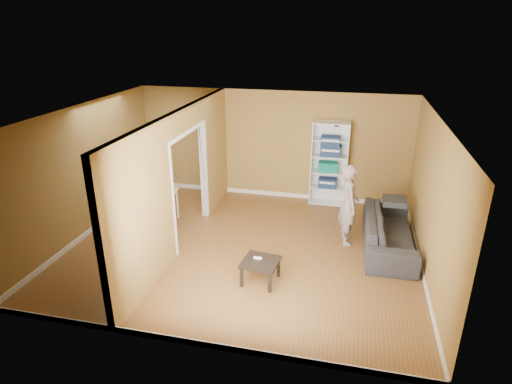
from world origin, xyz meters
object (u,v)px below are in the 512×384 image
sofa (389,227)px  dining_table (149,196)px  chair_left (119,197)px  coffee_table (260,264)px  chair_near (139,214)px  bookshelf (329,163)px  chair_far (164,195)px  person (350,198)px

sofa → dining_table: sofa is taller
dining_table → chair_left: size_ratio=1.07×
coffee_table → chair_near: size_ratio=0.60×
bookshelf → chair_left: size_ratio=1.91×
bookshelf → coffee_table: bookshelf is taller
chair_left → chair_far: (0.81, 0.52, -0.07)m
coffee_table → chair_left: bearing=154.4°
dining_table → chair_near: 0.66m
dining_table → coffee_table: bearing=-30.9°
person → chair_near: 4.15m
sofa → dining_table: (-4.94, -0.02, 0.18)m
person → dining_table: size_ratio=1.70×
coffee_table → chair_far: bearing=140.8°
chair_near → chair_left: bearing=123.0°
bookshelf → chair_far: (-3.54, -1.45, -0.54)m
person → coffee_table: bearing=130.9°
person → chair_left: size_ratio=1.81×
person → dining_table: person is taller
chair_far → dining_table: bearing=63.6°
person → chair_near: (-4.06, -0.71, -0.45)m
chair_far → sofa: bearing=159.2°
person → dining_table: bearing=79.6°
sofa → bookshelf: size_ratio=1.16×
sofa → dining_table: bearing=89.4°
dining_table → chair_far: bearing=78.5°
dining_table → chair_far: 0.56m
chair_left → chair_near: chair_left is taller
person → dining_table: (-4.16, -0.06, -0.33)m
sofa → bookshelf: bookshelf is taller
person → chair_left: (-4.87, -0.06, -0.42)m
bookshelf → coffee_table: 3.80m
person → coffee_table: 2.29m
dining_table → chair_near: (0.10, -0.64, -0.12)m
person → sofa: bearing=-104.4°
person → bookshelf: 1.98m
sofa → dining_table: 4.95m
dining_table → person: bearing=0.9°
chair_left → chair_far: size_ratio=1.15×
sofa → bookshelf: 2.41m
sofa → bookshelf: (-1.30, 1.95, 0.55)m
sofa → chair_far: bearing=83.2°
coffee_table → chair_near: (-2.71, 1.03, 0.16)m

